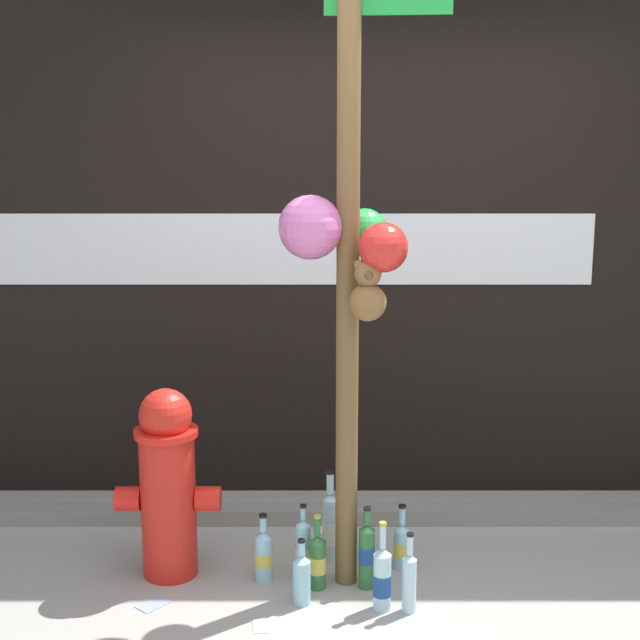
# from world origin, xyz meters

# --- Properties ---
(building_wall) EXTENTS (10.00, 0.21, 3.24)m
(building_wall) POSITION_xyz_m (-0.00, 1.63, 1.62)
(building_wall) COLOR black
(building_wall) RESTS_ON ground_plane
(curb_strip) EXTENTS (8.00, 0.12, 0.08)m
(curb_strip) POSITION_xyz_m (0.00, 1.13, 0.04)
(curb_strip) COLOR gray
(curb_strip) RESTS_ON ground_plane
(memorial_post) EXTENTS (0.68, 0.40, 2.88)m
(memorial_post) POSITION_xyz_m (-0.21, 0.50, 1.68)
(memorial_post) COLOR brown
(memorial_post) RESTS_ON ground_plane
(fire_hydrant) EXTENTS (0.46, 0.28, 0.85)m
(fire_hydrant) POSITION_xyz_m (-0.97, 0.58, 0.43)
(fire_hydrant) COLOR red
(fire_hydrant) RESTS_ON ground_plane
(bottle_0) EXTENTS (0.06, 0.06, 0.34)m
(bottle_0) POSITION_xyz_m (0.05, 0.25, 0.14)
(bottle_0) COLOR #B2DBEA
(bottle_0) RESTS_ON ground_plane
(bottle_1) EXTENTS (0.08, 0.08, 0.33)m
(bottle_1) POSITION_xyz_m (-0.32, 0.45, 0.12)
(bottle_1) COLOR #337038
(bottle_1) RESTS_ON ground_plane
(bottle_2) EXTENTS (0.07, 0.07, 0.43)m
(bottle_2) POSITION_xyz_m (-0.27, 0.70, 0.17)
(bottle_2) COLOR #B2DBEA
(bottle_2) RESTS_ON ground_plane
(bottle_3) EXTENTS (0.07, 0.07, 0.30)m
(bottle_3) POSITION_xyz_m (0.05, 0.63, 0.11)
(bottle_3) COLOR #93CCE0
(bottle_3) RESTS_ON ground_plane
(bottle_4) EXTENTS (0.07, 0.07, 0.28)m
(bottle_4) POSITION_xyz_m (-0.39, 0.32, 0.11)
(bottle_4) COLOR #93CCE0
(bottle_4) RESTS_ON ground_plane
(bottle_5) EXTENTS (0.07, 0.07, 0.35)m
(bottle_5) POSITION_xyz_m (-0.38, 0.53, 0.14)
(bottle_5) COLOR #93CCE0
(bottle_5) RESTS_ON ground_plane
(bottle_6) EXTENTS (0.08, 0.08, 0.38)m
(bottle_6) POSITION_xyz_m (-0.06, 0.27, 0.13)
(bottle_6) COLOR #B2DBEA
(bottle_6) RESTS_ON ground_plane
(bottle_7) EXTENTS (0.07, 0.07, 0.36)m
(bottle_7) POSITION_xyz_m (-0.11, 0.46, 0.15)
(bottle_7) COLOR #337038
(bottle_7) RESTS_ON ground_plane
(bottle_8) EXTENTS (0.08, 0.08, 0.31)m
(bottle_8) POSITION_xyz_m (-0.56, 0.51, 0.12)
(bottle_8) COLOR #93CCE0
(bottle_8) RESTS_ON ground_plane
(litter_1) EXTENTS (0.07, 0.11, 0.01)m
(litter_1) POSITION_xyz_m (-0.54, 0.13, 0.00)
(litter_1) COLOR silver
(litter_1) RESTS_ON ground_plane
(litter_2) EXTENTS (0.15, 0.15, 0.01)m
(litter_2) POSITION_xyz_m (-1.00, 0.30, 0.00)
(litter_2) COLOR #8C99B2
(litter_2) RESTS_ON ground_plane
(litter_3) EXTENTS (0.08, 0.14, 0.01)m
(litter_3) POSITION_xyz_m (-0.29, 1.06, 0.00)
(litter_3) COLOR silver
(litter_3) RESTS_ON ground_plane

